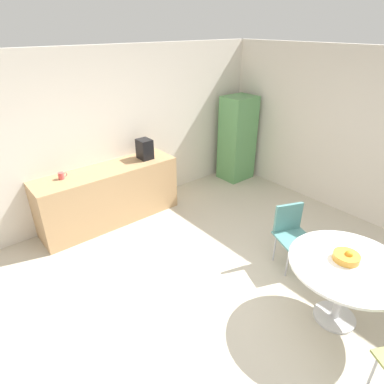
% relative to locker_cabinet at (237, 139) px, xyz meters
% --- Properties ---
extents(ground_plane, '(6.00, 6.00, 0.00)m').
position_rel_locker_cabinet_xyz_m(ground_plane, '(-2.55, -2.55, -0.83)').
color(ground_plane, beige).
extents(wall_back, '(6.00, 0.10, 2.60)m').
position_rel_locker_cabinet_xyz_m(wall_back, '(-2.55, 0.45, 0.47)').
color(wall_back, silver).
rests_on(wall_back, ground_plane).
extents(counter_block, '(2.20, 0.60, 0.90)m').
position_rel_locker_cabinet_xyz_m(counter_block, '(-2.77, 0.10, -0.38)').
color(counter_block, tan).
rests_on(counter_block, ground_plane).
extents(locker_cabinet, '(0.60, 0.50, 1.65)m').
position_rel_locker_cabinet_xyz_m(locker_cabinet, '(0.00, 0.00, 0.00)').
color(locker_cabinet, '#599959').
rests_on(locker_cabinet, ground_plane).
extents(round_table, '(1.16, 1.16, 0.76)m').
position_rel_locker_cabinet_xyz_m(round_table, '(-1.83, -3.26, -0.20)').
color(round_table, silver).
rests_on(round_table, ground_plane).
extents(chair_teal, '(0.55, 0.55, 0.83)m').
position_rel_locker_cabinet_xyz_m(chair_teal, '(-1.44, -2.34, -0.30)').
color(chair_teal, silver).
rests_on(chair_teal, ground_plane).
extents(fruit_bowl, '(0.26, 0.26, 0.11)m').
position_rel_locker_cabinet_xyz_m(fruit_bowl, '(-1.81, -3.21, -0.03)').
color(fruit_bowl, gold).
rests_on(fruit_bowl, round_table).
extents(mug_white, '(0.13, 0.08, 0.09)m').
position_rel_locker_cabinet_xyz_m(mug_white, '(-2.02, 0.06, 0.12)').
color(mug_white, black).
rests_on(mug_white, counter_block).
extents(mug_green, '(0.13, 0.08, 0.09)m').
position_rel_locker_cabinet_xyz_m(mug_green, '(-3.41, 0.18, 0.12)').
color(mug_green, '#D84C4C').
rests_on(mug_green, counter_block).
extents(coffee_maker, '(0.20, 0.24, 0.32)m').
position_rel_locker_cabinet_xyz_m(coffee_maker, '(-2.07, 0.10, 0.23)').
color(coffee_maker, black).
rests_on(coffee_maker, counter_block).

